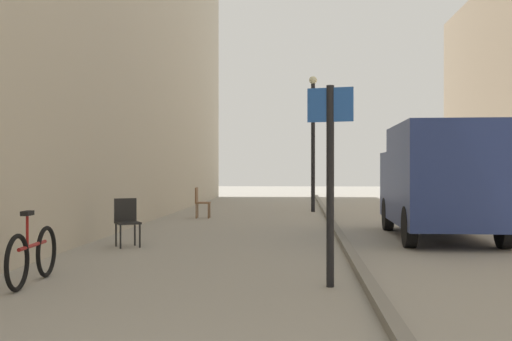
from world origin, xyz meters
The scene contains 8 objects.
ground_plane centered at (0.00, 12.00, 0.00)m, with size 80.00×80.00×0.00m, color gray.
kerb_strip centered at (1.58, 12.00, 0.06)m, with size 0.16×40.00×0.12m, color slate.
delivery_van centered at (3.73, 12.45, 1.31)m, with size 2.08×5.01×2.45m.
street_sign_post centered at (1.09, 6.65, 1.55)m, with size 0.59×0.19×2.60m.
lamp_post centered at (1.18, 20.74, 2.72)m, with size 0.28×0.28×4.76m.
bicycle_leaning centered at (-2.83, 6.59, 0.38)m, with size 0.16×1.77×0.98m.
cafe_chair_near_window centered at (-2.67, 10.61, 0.55)m, with size 0.60×0.60×0.94m.
cafe_chair_by_doorway centered at (-2.35, 17.75, 0.55)m, with size 0.45×0.45×0.94m.
Camera 1 is at (0.70, -1.56, 1.53)m, focal length 44.51 mm.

